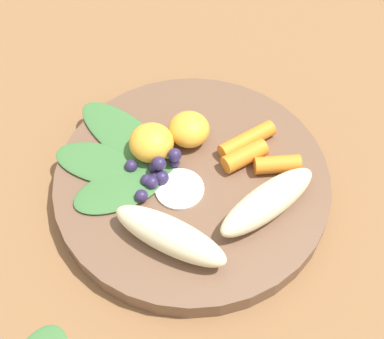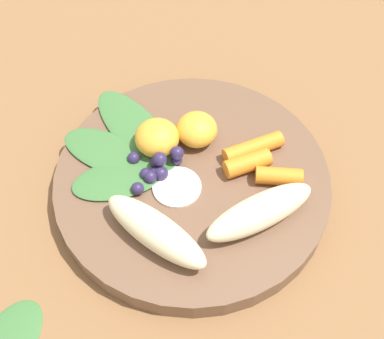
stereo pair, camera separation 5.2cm
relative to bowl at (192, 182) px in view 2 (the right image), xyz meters
name	(u,v)px [view 2 (the right image)]	position (x,y,z in m)	size (l,w,h in m)	color
ground_plane	(192,189)	(0.00, 0.00, -0.01)	(2.40, 2.40, 0.00)	brown
bowl	(192,182)	(0.00, 0.00, 0.00)	(0.28, 0.28, 0.02)	brown
banana_peeled_left	(260,212)	(-0.01, 0.08, 0.03)	(0.11, 0.03, 0.03)	beige
banana_peeled_right	(156,231)	(0.07, 0.03, 0.03)	(0.11, 0.03, 0.03)	beige
orange_segment_near	(158,137)	(0.00, -0.05, 0.03)	(0.05, 0.05, 0.03)	#F4A833
orange_segment_far	(197,129)	(-0.04, -0.03, 0.03)	(0.04, 0.04, 0.03)	#F4A833
carrot_front	(279,176)	(-0.05, 0.07, 0.02)	(0.02, 0.02, 0.05)	orange
carrot_mid_left	(247,163)	(-0.04, 0.03, 0.02)	(0.02, 0.02, 0.05)	orange
carrot_mid_right	(253,148)	(-0.06, 0.02, 0.02)	(0.02, 0.02, 0.06)	orange
blueberry_pile	(156,166)	(0.02, -0.03, 0.02)	(0.07, 0.05, 0.03)	#2D234C
coconut_shred_patch	(178,188)	(0.02, 0.00, 0.01)	(0.05, 0.05, 0.00)	white
kale_leaf_left	(139,127)	(0.00, -0.08, 0.01)	(0.14, 0.05, 0.01)	#3D7038
kale_leaf_right	(107,152)	(0.04, -0.08, 0.01)	(0.10, 0.05, 0.01)	#3D7038
kale_leaf_rear	(119,179)	(0.05, -0.05, 0.01)	(0.09, 0.05, 0.01)	#3D7038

